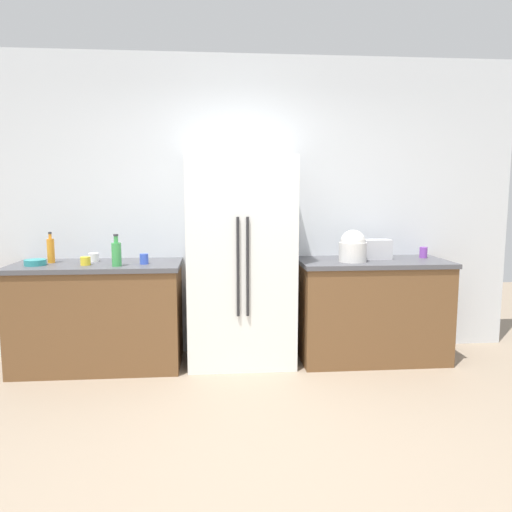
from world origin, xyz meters
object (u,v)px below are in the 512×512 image
object	(u,v)px
bowl_a	(35,262)
bottle_a	(116,253)
cup_a	(144,259)
cup_b	(85,261)
bottle_b	(51,250)
cup_d	(423,252)
refrigerator	(241,262)
cup_c	(94,257)
toaster	(376,249)
rice_cooker	(353,247)

from	to	relation	value
bowl_a	bottle_a	bearing A→B (deg)	-8.69
cup_a	cup_b	xyz separation A→B (m)	(-0.48, -0.02, -0.01)
bottle_a	bottle_b	bearing A→B (deg)	157.93
cup_b	cup_d	size ratio (longest dim) A/B	0.82
refrigerator	bowl_a	distance (m)	1.74
cup_a	bottle_a	bearing A→B (deg)	-154.57
refrigerator	bottle_b	size ratio (longest dim) A/B	6.83
refrigerator	cup_a	world-z (taller)	refrigerator
bottle_a	cup_c	world-z (taller)	bottle_a
bottle_b	cup_a	bearing A→B (deg)	-10.14
toaster	bottle_b	xyz separation A→B (m)	(-2.90, -0.01, 0.02)
toaster	rice_cooker	xyz separation A→B (m)	(-0.27, -0.16, 0.04)
toaster	cup_b	world-z (taller)	toaster
refrigerator	cup_c	xyz separation A→B (m)	(-1.29, 0.10, 0.04)
bottle_a	cup_a	bearing A→B (deg)	25.43
cup_a	cup_b	size ratio (longest dim) A/B	1.08
bottle_a	cup_d	bearing A→B (deg)	5.82
refrigerator	cup_d	bearing A→B (deg)	3.13
cup_a	bowl_a	distance (m)	0.90
rice_cooker	cup_a	xyz separation A→B (m)	(-1.82, 0.01, -0.09)
cup_b	toaster	bearing A→B (deg)	3.91
toaster	bottle_a	world-z (taller)	bottle_a
refrigerator	cup_a	bearing A→B (deg)	-173.98
rice_cooker	bowl_a	world-z (taller)	rice_cooker
bottle_b	bowl_a	bearing A→B (deg)	-121.87
cup_d	cup_c	bearing A→B (deg)	179.97
cup_c	cup_b	bearing A→B (deg)	-95.22
cup_b	bottle_b	bearing A→B (deg)	152.99
cup_a	cup_c	size ratio (longest dim) A/B	1.03
refrigerator	cup_a	distance (m)	0.84
refrigerator	toaster	size ratio (longest dim) A/B	7.28
bowl_a	bottle_b	bearing A→B (deg)	58.13
toaster	cup_d	world-z (taller)	toaster
refrigerator	bottle_a	size ratio (longest dim) A/B	6.87
bottle_a	cup_d	xyz separation A→B (m)	(2.76, 0.28, -0.06)
cup_c	bowl_a	world-z (taller)	cup_c
cup_a	cup_b	distance (m)	0.48
rice_cooker	bottle_a	size ratio (longest dim) A/B	1.06
rice_cooker	cup_d	bearing A→B (deg)	14.47
cup_c	cup_d	bearing A→B (deg)	-0.03
toaster	refrigerator	bearing A→B (deg)	-177.07
bottle_b	cup_c	distance (m)	0.36
toaster	cup_a	distance (m)	2.09
rice_cooker	cup_b	bearing A→B (deg)	-179.58
rice_cooker	cup_b	size ratio (longest dim) A/B	3.42
cup_b	cup_c	xyz separation A→B (m)	(0.02, 0.21, 0.00)
cup_b	bottle_a	bearing A→B (deg)	-15.54
cup_d	bowl_a	world-z (taller)	cup_d
bottle_a	cup_a	size ratio (longest dim) A/B	2.99
refrigerator	cup_b	distance (m)	1.32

